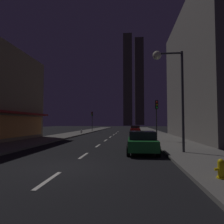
{
  "coord_description": "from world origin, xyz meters",
  "views": [
    {
      "loc": [
        2.91,
        -8.89,
        2.03
      ],
      "look_at": [
        0.0,
        21.06,
        3.59
      ],
      "focal_mm": 32.17,
      "sensor_mm": 36.0,
      "label": 1
    }
  ],
  "objects_px": {
    "street_lamp_right": "(169,76)",
    "fire_hydrant_far_left": "(81,131)",
    "traffic_light_near_right": "(157,111)",
    "traffic_light_far_left": "(92,117)",
    "fire_hydrant_yellow_near": "(221,169)",
    "car_parked_near": "(142,142)",
    "car_parked_far": "(135,129)"
  },
  "relations": [
    {
      "from": "car_parked_far",
      "to": "fire_hydrant_yellow_near",
      "type": "relative_size",
      "value": 6.48
    },
    {
      "from": "car_parked_near",
      "to": "traffic_light_far_left",
      "type": "bearing_deg",
      "value": 107.49
    },
    {
      "from": "fire_hydrant_yellow_near",
      "to": "street_lamp_right",
      "type": "distance_m",
      "value": 7.64
    },
    {
      "from": "fire_hydrant_yellow_near",
      "to": "traffic_light_near_right",
      "type": "height_order",
      "value": "traffic_light_near_right"
    },
    {
      "from": "traffic_light_near_right",
      "to": "fire_hydrant_yellow_near",
      "type": "bearing_deg",
      "value": -88.35
    },
    {
      "from": "car_parked_far",
      "to": "traffic_light_near_right",
      "type": "relative_size",
      "value": 1.01
    },
    {
      "from": "fire_hydrant_far_left",
      "to": "traffic_light_near_right",
      "type": "distance_m",
      "value": 18.05
    },
    {
      "from": "car_parked_far",
      "to": "fire_hydrant_yellow_near",
      "type": "xyz_separation_m",
      "value": [
        2.3,
        -31.3,
        -0.29
      ]
    },
    {
      "from": "fire_hydrant_far_left",
      "to": "traffic_light_near_right",
      "type": "relative_size",
      "value": 0.16
    },
    {
      "from": "traffic_light_near_right",
      "to": "fire_hydrant_far_left",
      "type": "bearing_deg",
      "value": 129.72
    },
    {
      "from": "street_lamp_right",
      "to": "fire_hydrant_far_left",
      "type": "bearing_deg",
      "value": 117.65
    },
    {
      "from": "car_parked_far",
      "to": "street_lamp_right",
      "type": "xyz_separation_m",
      "value": [
        1.78,
        -25.23,
        4.33
      ]
    },
    {
      "from": "fire_hydrant_yellow_near",
      "to": "traffic_light_far_left",
      "type": "height_order",
      "value": "traffic_light_far_left"
    },
    {
      "from": "car_parked_far",
      "to": "fire_hydrant_yellow_near",
      "type": "height_order",
      "value": "car_parked_far"
    },
    {
      "from": "traffic_light_near_right",
      "to": "traffic_light_far_left",
      "type": "relative_size",
      "value": 1.0
    },
    {
      "from": "fire_hydrant_far_left",
      "to": "car_parked_far",
      "type": "bearing_deg",
      "value": 21.27
    },
    {
      "from": "fire_hydrant_yellow_near",
      "to": "fire_hydrant_far_left",
      "type": "height_order",
      "value": "same"
    },
    {
      "from": "car_parked_far",
      "to": "traffic_light_far_left",
      "type": "relative_size",
      "value": 1.01
    },
    {
      "from": "fire_hydrant_far_left",
      "to": "traffic_light_far_left",
      "type": "distance_m",
      "value": 8.13
    },
    {
      "from": "fire_hydrant_far_left",
      "to": "street_lamp_right",
      "type": "bearing_deg",
      "value": -62.35
    },
    {
      "from": "car_parked_near",
      "to": "street_lamp_right",
      "type": "height_order",
      "value": "street_lamp_right"
    },
    {
      "from": "traffic_light_far_left",
      "to": "fire_hydrant_yellow_near",
      "type": "bearing_deg",
      "value": -72.08
    },
    {
      "from": "car_parked_far",
      "to": "traffic_light_far_left",
      "type": "distance_m",
      "value": 10.22
    },
    {
      "from": "fire_hydrant_far_left",
      "to": "traffic_light_near_right",
      "type": "bearing_deg",
      "value": -50.28
    },
    {
      "from": "traffic_light_near_right",
      "to": "traffic_light_far_left",
      "type": "distance_m",
      "value": 24.03
    },
    {
      "from": "traffic_light_near_right",
      "to": "street_lamp_right",
      "type": "distance_m",
      "value": 8.03
    },
    {
      "from": "car_parked_near",
      "to": "traffic_light_near_right",
      "type": "relative_size",
      "value": 1.01
    },
    {
      "from": "fire_hydrant_far_left",
      "to": "street_lamp_right",
      "type": "height_order",
      "value": "street_lamp_right"
    },
    {
      "from": "fire_hydrant_far_left",
      "to": "car_parked_near",
      "type": "bearing_deg",
      "value": -65.91
    },
    {
      "from": "fire_hydrant_yellow_near",
      "to": "street_lamp_right",
      "type": "bearing_deg",
      "value": 94.9
    },
    {
      "from": "car_parked_near",
      "to": "traffic_light_far_left",
      "type": "relative_size",
      "value": 1.01
    },
    {
      "from": "car_parked_near",
      "to": "street_lamp_right",
      "type": "xyz_separation_m",
      "value": [
        1.78,
        -0.29,
        4.33
      ]
    }
  ]
}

